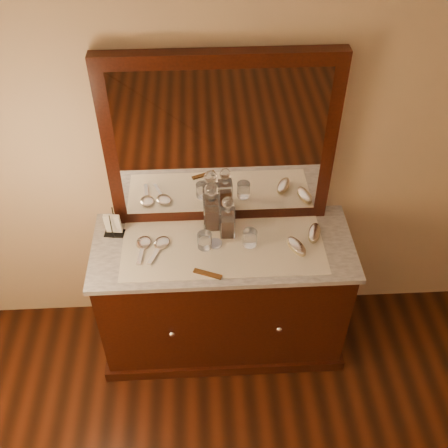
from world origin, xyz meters
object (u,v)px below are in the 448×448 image
at_px(hand_mirror_outer, 143,245).
at_px(hand_mirror_inner, 160,245).
at_px(brush_near, 297,247).
at_px(mirror_frame, 220,143).
at_px(brush_far, 314,233).
at_px(dresser_cabinet, 223,296).
at_px(decanter_right, 228,220).
at_px(decanter_left, 212,210).
at_px(comb, 208,274).
at_px(napkin_rack, 113,225).
at_px(pin_dish, 215,243).

distance_m(hand_mirror_outer, hand_mirror_inner, 0.09).
bearing_deg(hand_mirror_inner, brush_near, -4.79).
relative_size(mirror_frame, brush_near, 7.39).
relative_size(brush_far, hand_mirror_inner, 0.72).
relative_size(dresser_cabinet, brush_near, 8.63).
bearing_deg(brush_far, decanter_right, 175.11).
distance_m(brush_near, hand_mirror_outer, 0.83).
bearing_deg(decanter_left, decanter_right, -39.92).
bearing_deg(decanter_left, brush_near, -25.08).
bearing_deg(comb, brush_far, 45.55).
xyz_separation_m(napkin_rack, brush_far, (1.11, -0.08, -0.04)).
bearing_deg(hand_mirror_inner, comb, -41.03).
height_order(decanter_left, brush_far, decanter_left).
height_order(napkin_rack, brush_near, napkin_rack).
bearing_deg(decanter_left, mirror_frame, 59.30).
distance_m(comb, brush_near, 0.51).
xyz_separation_m(decanter_right, brush_far, (0.48, -0.04, -0.08)).
relative_size(mirror_frame, brush_far, 7.45).
bearing_deg(pin_dish, mirror_frame, 80.14).
height_order(brush_far, hand_mirror_inner, brush_far).
distance_m(napkin_rack, brush_far, 1.11).
xyz_separation_m(mirror_frame, comb, (-0.09, -0.46, -0.49)).
relative_size(mirror_frame, decanter_right, 4.53).
relative_size(dresser_cabinet, napkin_rack, 8.49).
bearing_deg(pin_dish, hand_mirror_inner, 179.89).
distance_m(brush_near, hand_mirror_inner, 0.74).
relative_size(decanter_right, brush_far, 1.64).
xyz_separation_m(dresser_cabinet, comb, (-0.09, -0.21, 0.45)).
height_order(decanter_left, hand_mirror_inner, decanter_left).
xyz_separation_m(brush_near, brush_far, (0.11, 0.10, -0.00)).
xyz_separation_m(decanter_left, hand_mirror_inner, (-0.29, -0.15, -0.11)).
bearing_deg(hand_mirror_outer, mirror_frame, 28.27).
xyz_separation_m(decanter_right, hand_mirror_outer, (-0.47, -0.07, -0.09)).
bearing_deg(dresser_cabinet, mirror_frame, 90.00).
height_order(napkin_rack, decanter_left, decanter_left).
xyz_separation_m(pin_dish, decanter_left, (-0.01, 0.15, 0.11)).
distance_m(comb, decanter_right, 0.33).
distance_m(napkin_rack, hand_mirror_outer, 0.21).
height_order(comb, brush_far, brush_far).
relative_size(napkin_rack, brush_near, 1.02).
distance_m(pin_dish, napkin_rack, 0.57).
distance_m(decanter_right, brush_far, 0.49).
distance_m(brush_near, brush_far, 0.15).
xyz_separation_m(dresser_cabinet, brush_far, (0.51, 0.04, 0.46)).
height_order(pin_dish, comb, pin_dish).
bearing_deg(brush_far, dresser_cabinet, -175.36).
bearing_deg(comb, hand_mirror_outer, 169.58).
distance_m(brush_far, hand_mirror_outer, 0.95).
bearing_deg(dresser_cabinet, brush_near, -8.22).
xyz_separation_m(decanter_left, brush_near, (0.45, -0.21, -0.10)).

